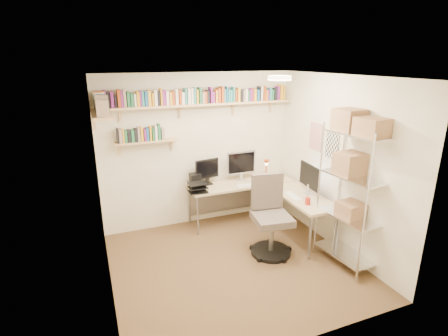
{
  "coord_description": "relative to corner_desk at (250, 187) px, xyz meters",
  "views": [
    {
      "loc": [
        -1.67,
        -3.82,
        2.71
      ],
      "look_at": [
        0.07,
        0.55,
        1.22
      ],
      "focal_mm": 28.0,
      "sensor_mm": 36.0,
      "label": 1
    }
  ],
  "objects": [
    {
      "name": "ground",
      "position": [
        -0.69,
        -0.98,
        -0.69
      ],
      "size": [
        3.2,
        3.2,
        0.0
      ],
      "primitive_type": "plane",
      "color": "#4D3621",
      "rests_on": "ground"
    },
    {
      "name": "room_shell",
      "position": [
        -0.69,
        -0.98,
        0.86
      ],
      "size": [
        3.24,
        3.04,
        2.52
      ],
      "color": "beige",
      "rests_on": "ground"
    },
    {
      "name": "wall_shelves",
      "position": [
        -1.12,
        0.31,
        1.34
      ],
      "size": [
        3.12,
        1.09,
        0.8
      ],
      "color": "#DEA97D",
      "rests_on": "ground"
    },
    {
      "name": "corner_desk",
      "position": [
        0.0,
        0.0,
        0.0
      ],
      "size": [
        1.86,
        1.81,
        1.21
      ],
      "color": "#CCBF85",
      "rests_on": "ground"
    },
    {
      "name": "office_chair",
      "position": [
        -0.08,
        -0.85,
        -0.21
      ],
      "size": [
        0.6,
        0.61,
        1.14
      ],
      "rotation": [
        0.0,
        0.0,
        -0.14
      ],
      "color": "black",
      "rests_on": "ground"
    },
    {
      "name": "wire_rack",
      "position": [
        0.72,
        -1.48,
        0.76
      ],
      "size": [
        0.48,
        0.86,
        2.1
      ],
      "rotation": [
        0.0,
        0.0,
        0.09
      ],
      "color": "silver",
      "rests_on": "ground"
    }
  ]
}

